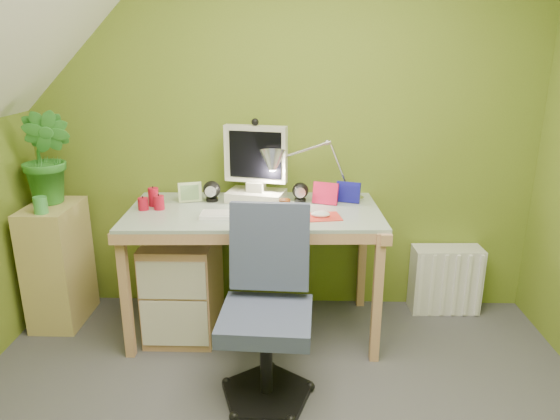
{
  "coord_description": "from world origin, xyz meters",
  "views": [
    {
      "loc": [
        0.08,
        -1.62,
        1.68
      ],
      "look_at": [
        0.0,
        1.0,
        0.85
      ],
      "focal_mm": 33.0,
      "sensor_mm": 36.0,
      "label": 1
    }
  ],
  "objects_px": {
    "desk": "(255,271)",
    "monitor": "(256,155)",
    "potted_plant": "(47,157)",
    "task_chair": "(266,319)",
    "desk_lamp": "(331,157)",
    "radiator": "(445,279)",
    "side_ledge": "(58,264)"
  },
  "relations": [
    {
      "from": "monitor",
      "to": "task_chair",
      "type": "relative_size",
      "value": 0.64
    },
    {
      "from": "side_ledge",
      "to": "potted_plant",
      "type": "bearing_deg",
      "value": 90.0
    },
    {
      "from": "desk",
      "to": "radiator",
      "type": "xyz_separation_m",
      "value": [
        1.23,
        0.27,
        -0.17
      ]
    },
    {
      "from": "side_ledge",
      "to": "radiator",
      "type": "distance_m",
      "value": 2.49
    },
    {
      "from": "task_chair",
      "to": "radiator",
      "type": "bearing_deg",
      "value": 42.81
    },
    {
      "from": "radiator",
      "to": "monitor",
      "type": "bearing_deg",
      "value": -178.01
    },
    {
      "from": "side_ledge",
      "to": "potted_plant",
      "type": "xyz_separation_m",
      "value": [
        0.0,
        0.05,
        0.67
      ]
    },
    {
      "from": "monitor",
      "to": "task_chair",
      "type": "height_order",
      "value": "monitor"
    },
    {
      "from": "potted_plant",
      "to": "task_chair",
      "type": "relative_size",
      "value": 0.65
    },
    {
      "from": "radiator",
      "to": "potted_plant",
      "type": "bearing_deg",
      "value": -178.88
    },
    {
      "from": "monitor",
      "to": "radiator",
      "type": "xyz_separation_m",
      "value": [
        1.23,
        0.09,
        -0.84
      ]
    },
    {
      "from": "monitor",
      "to": "task_chair",
      "type": "distance_m",
      "value": 1.06
    },
    {
      "from": "side_ledge",
      "to": "desk",
      "type": "bearing_deg",
      "value": -3.55
    },
    {
      "from": "monitor",
      "to": "desk_lamp",
      "type": "height_order",
      "value": "monitor"
    },
    {
      "from": "desk_lamp",
      "to": "task_chair",
      "type": "height_order",
      "value": "desk_lamp"
    },
    {
      "from": "desk",
      "to": "radiator",
      "type": "distance_m",
      "value": 1.27
    },
    {
      "from": "side_ledge",
      "to": "desk_lamp",
      "type": "bearing_deg",
      "value": 3.48
    },
    {
      "from": "desk",
      "to": "monitor",
      "type": "bearing_deg",
      "value": 87.88
    },
    {
      "from": "side_ledge",
      "to": "radiator",
      "type": "relative_size",
      "value": 1.74
    },
    {
      "from": "potted_plant",
      "to": "task_chair",
      "type": "bearing_deg",
      "value": -30.73
    },
    {
      "from": "potted_plant",
      "to": "radiator",
      "type": "bearing_deg",
      "value": 3.31
    },
    {
      "from": "monitor",
      "to": "radiator",
      "type": "height_order",
      "value": "monitor"
    },
    {
      "from": "desk_lamp",
      "to": "monitor",
      "type": "bearing_deg",
      "value": 169.02
    },
    {
      "from": "potted_plant",
      "to": "desk_lamp",
      "type": "bearing_deg",
      "value": 1.8
    },
    {
      "from": "desk",
      "to": "task_chair",
      "type": "relative_size",
      "value": 1.63
    },
    {
      "from": "desk",
      "to": "side_ledge",
      "type": "distance_m",
      "value": 1.24
    },
    {
      "from": "monitor",
      "to": "side_ledge",
      "type": "bearing_deg",
      "value": -162.81
    },
    {
      "from": "desk",
      "to": "task_chair",
      "type": "xyz_separation_m",
      "value": [
        0.1,
        -0.67,
        0.06
      ]
    },
    {
      "from": "desk_lamp",
      "to": "task_chair",
      "type": "xyz_separation_m",
      "value": [
        -0.35,
        -0.85,
        -0.61
      ]
    },
    {
      "from": "monitor",
      "to": "side_ledge",
      "type": "height_order",
      "value": "monitor"
    },
    {
      "from": "desk",
      "to": "desk_lamp",
      "type": "height_order",
      "value": "desk_lamp"
    },
    {
      "from": "desk",
      "to": "potted_plant",
      "type": "bearing_deg",
      "value": 172.05
    }
  ]
}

